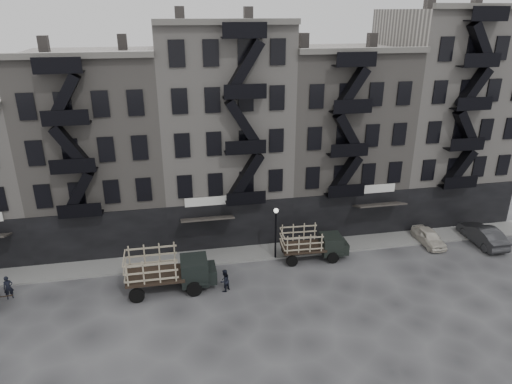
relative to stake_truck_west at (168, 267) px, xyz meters
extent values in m
plane|color=#38383A|center=(5.12, 0.00, -1.72)|extent=(140.00, 140.00, 0.00)
cube|color=slate|center=(5.12, 3.75, -1.64)|extent=(55.00, 2.50, 0.15)
cube|color=slate|center=(-4.88, 10.00, 5.78)|extent=(10.00, 10.00, 15.00)
cube|color=black|center=(-4.88, 5.05, 0.28)|extent=(10.00, 0.35, 4.00)
cube|color=#595651|center=(-4.88, 4.85, 13.48)|extent=(10.00, 0.50, 0.40)
cube|color=#4C4744|center=(-7.88, 10.00, 13.88)|extent=(0.70, 0.70, 1.20)
cube|color=#4C4744|center=(-2.38, 10.00, 13.88)|extent=(0.70, 0.70, 1.20)
cube|color=#9D9791|center=(5.12, 10.00, 6.78)|extent=(10.00, 10.00, 17.00)
cube|color=black|center=(5.12, 5.05, 0.28)|extent=(10.00, 0.35, 4.00)
cube|color=#595651|center=(5.12, 4.85, 15.48)|extent=(10.00, 0.50, 0.40)
cube|color=#4C4744|center=(2.12, 10.00, 15.88)|extent=(0.70, 0.70, 1.20)
cube|color=#4C4744|center=(7.62, 10.00, 15.88)|extent=(0.70, 0.70, 1.20)
cube|color=slate|center=(15.12, 10.00, 5.78)|extent=(10.00, 10.00, 15.00)
cube|color=black|center=(15.12, 5.05, 0.28)|extent=(10.00, 0.35, 4.00)
cube|color=#595651|center=(15.12, 4.85, 13.48)|extent=(10.00, 0.50, 0.40)
cube|color=#4C4744|center=(12.12, 10.00, 13.88)|extent=(0.70, 0.70, 1.20)
cube|color=#4C4744|center=(17.62, 10.00, 13.88)|extent=(0.70, 0.70, 1.20)
cube|color=#9D9791|center=(25.12, 10.00, 7.28)|extent=(10.00, 10.00, 18.00)
cube|color=black|center=(25.12, 5.05, 0.28)|extent=(10.00, 0.35, 4.00)
cube|color=#595651|center=(25.12, 4.85, 16.48)|extent=(10.00, 0.50, 0.40)
cube|color=#4C4744|center=(22.12, 10.00, 16.88)|extent=(0.70, 0.70, 1.20)
cube|color=#4C4744|center=(27.62, 10.00, 16.88)|extent=(0.70, 0.70, 1.20)
cylinder|color=black|center=(8.12, 2.60, 0.28)|extent=(0.14, 0.14, 4.00)
sphere|color=silver|center=(8.12, 2.60, 2.38)|extent=(0.36, 0.36, 0.36)
cube|color=black|center=(-0.85, 0.00, -0.53)|extent=(3.87, 2.28, 0.20)
cube|color=black|center=(1.77, 0.00, -0.41)|extent=(1.82, 2.05, 1.71)
cube|color=black|center=(2.79, 0.00, -0.75)|extent=(0.91, 1.71, 1.02)
cylinder|color=black|center=(1.66, -1.14, -1.21)|extent=(1.02, 0.25, 1.02)
cylinder|color=black|center=(1.65, 1.14, -1.21)|extent=(1.02, 0.25, 1.02)
cylinder|color=black|center=(-2.10, -1.14, -1.21)|extent=(1.02, 0.25, 1.02)
cylinder|color=black|center=(-2.10, 1.14, -1.21)|extent=(1.02, 0.25, 1.02)
cube|color=black|center=(10.21, 2.24, -0.71)|extent=(3.36, 2.08, 0.17)
cube|color=black|center=(12.42, 2.13, -0.61)|extent=(1.62, 1.81, 1.45)
cube|color=black|center=(13.29, 2.09, -0.90)|extent=(0.84, 1.48, 0.87)
cylinder|color=black|center=(12.28, 1.17, -1.29)|extent=(0.88, 0.25, 0.87)
cylinder|color=black|center=(12.37, 3.10, -1.29)|extent=(0.88, 0.25, 0.87)
cylinder|color=black|center=(9.10, 1.32, -1.29)|extent=(0.88, 0.25, 0.87)
cylinder|color=black|center=(9.19, 3.25, -1.29)|extent=(0.88, 0.25, 0.87)
imported|color=beige|center=(21.04, 2.60, -1.09)|extent=(1.53, 3.71, 1.26)
imported|color=#252628|center=(25.41, 1.84, -0.93)|extent=(1.70, 4.80, 1.58)
imported|color=black|center=(-10.45, 0.96, -0.90)|extent=(0.70, 0.59, 1.64)
imported|color=black|center=(3.73, -0.92, -0.91)|extent=(0.99, 0.98, 1.61)
camera|label=1|loc=(0.76, -27.39, 16.19)|focal=32.00mm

